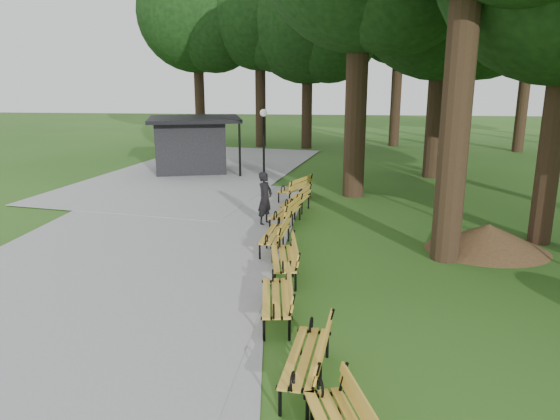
# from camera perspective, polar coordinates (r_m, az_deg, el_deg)

# --- Properties ---
(ground) EXTENTS (100.00, 100.00, 0.00)m
(ground) POSITION_cam_1_polar(r_m,az_deg,el_deg) (10.99, -0.79, -9.56)
(ground) COLOR #255017
(ground) RESTS_ON ground
(path) EXTENTS (12.00, 38.00, 0.06)m
(path) POSITION_cam_1_polar(r_m,az_deg,el_deg) (14.63, -15.29, -3.72)
(path) COLOR gray
(path) RESTS_ON ground
(person) EXTENTS (0.60, 0.71, 1.64)m
(person) POSITION_cam_1_polar(r_m,az_deg,el_deg) (15.93, -1.63, 1.24)
(person) COLOR black
(person) RESTS_ON ground
(kiosk) EXTENTS (4.86, 4.48, 2.56)m
(kiosk) POSITION_cam_1_polar(r_m,az_deg,el_deg) (25.01, -9.67, 7.01)
(kiosk) COLOR black
(kiosk) RESTS_ON ground
(lamp_post) EXTENTS (0.32, 0.32, 3.01)m
(lamp_post) POSITION_cam_1_polar(r_m,az_deg,el_deg) (23.08, -1.79, 8.84)
(lamp_post) COLOR black
(lamp_post) RESTS_ON ground
(dirt_mound) EXTENTS (2.66, 2.66, 0.71)m
(dirt_mound) POSITION_cam_1_polar(r_m,az_deg,el_deg) (14.74, 21.63, -2.77)
(dirt_mound) COLOR #47301C
(dirt_mound) RESTS_ON ground
(bench_1) EXTENTS (0.85, 1.96, 0.88)m
(bench_1) POSITION_cam_1_polar(r_m,az_deg,el_deg) (8.05, 2.85, -15.70)
(bench_1) COLOR gold
(bench_1) RESTS_ON ground
(bench_2) EXTENTS (0.86, 1.96, 0.88)m
(bench_2) POSITION_cam_1_polar(r_m,az_deg,el_deg) (9.94, -0.45, -9.50)
(bench_2) COLOR gold
(bench_2) RESTS_ON ground
(bench_3) EXTENTS (0.89, 1.97, 0.88)m
(bench_3) POSITION_cam_1_polar(r_m,az_deg,el_deg) (11.91, 0.37, -5.32)
(bench_3) COLOR gold
(bench_3) RESTS_ON ground
(bench_4) EXTENTS (0.81, 1.95, 0.88)m
(bench_4) POSITION_cam_1_polar(r_m,az_deg,el_deg) (13.67, -0.56, -2.66)
(bench_4) COLOR gold
(bench_4) RESTS_ON ground
(bench_5) EXTENTS (1.03, 1.99, 0.88)m
(bench_5) POSITION_cam_1_polar(r_m,az_deg,el_deg) (15.82, 0.60, -0.26)
(bench_5) COLOR gold
(bench_5) RESTS_ON ground
(bench_6) EXTENTS (1.05, 2.00, 0.88)m
(bench_6) POSITION_cam_1_polar(r_m,az_deg,el_deg) (17.24, 1.70, 0.99)
(bench_6) COLOR gold
(bench_6) RESTS_ON ground
(bench_7) EXTENTS (1.35, 2.00, 0.88)m
(bench_7) POSITION_cam_1_polar(r_m,az_deg,el_deg) (19.18, 1.62, 2.39)
(bench_7) COLOR gold
(bench_7) RESTS_ON ground
(tree_backdrop) EXTENTS (35.87, 9.84, 16.42)m
(tree_backdrop) POSITION_cam_1_polar(r_m,az_deg,el_deg) (33.81, 16.12, 20.38)
(tree_backdrop) COLOR black
(tree_backdrop) RESTS_ON ground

